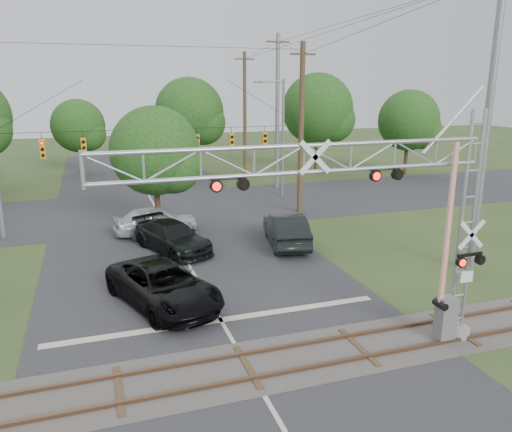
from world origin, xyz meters
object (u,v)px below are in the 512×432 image
object	(u,v)px
crossing_gantry	(374,209)
streetlight	(281,133)
sedan_silver	(156,220)
pickup_black	(163,285)
car_dark	(172,237)
traffic_signal_span	(175,136)

from	to	relation	value
crossing_gantry	streetlight	bearing A→B (deg)	75.73
sedan_silver	streetlight	size ratio (longest dim) A/B	0.54
pickup_black	car_dark	distance (m)	6.92
crossing_gantry	streetlight	size ratio (longest dim) A/B	1.39
car_dark	streetlight	bearing A→B (deg)	22.40
traffic_signal_span	sedan_silver	size ratio (longest dim) A/B	3.89
traffic_signal_span	sedan_silver	world-z (taller)	traffic_signal_span
crossing_gantry	pickup_black	bearing A→B (deg)	134.25
car_dark	sedan_silver	world-z (taller)	sedan_silver
traffic_signal_span	pickup_black	xyz separation A→B (m)	(-2.73, -12.34, -4.78)
traffic_signal_span	pickup_black	bearing A→B (deg)	-102.45
crossing_gantry	traffic_signal_span	bearing A→B (deg)	99.70
traffic_signal_span	streetlight	world-z (taller)	traffic_signal_span
pickup_black	streetlight	distance (m)	21.46
sedan_silver	pickup_black	bearing A→B (deg)	166.68
crossing_gantry	traffic_signal_span	xyz separation A→B (m)	(-3.14, 18.37, 0.61)
pickup_black	sedan_silver	world-z (taller)	pickup_black
traffic_signal_span	streetlight	bearing A→B (deg)	29.02
traffic_signal_span	car_dark	size ratio (longest dim) A/B	3.52
traffic_signal_span	sedan_silver	xyz separation A→B (m)	(-1.70, -2.01, -4.78)
crossing_gantry	streetlight	distance (m)	24.16
traffic_signal_span	crossing_gantry	bearing A→B (deg)	-80.30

